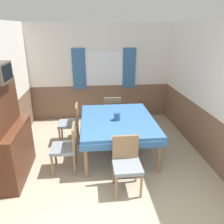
{
  "coord_description": "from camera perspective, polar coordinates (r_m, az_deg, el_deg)",
  "views": [
    {
      "loc": [
        -0.3,
        -1.66,
        2.45
      ],
      "look_at": [
        0.11,
        2.35,
        0.9
      ],
      "focal_mm": 35.0,
      "sensor_mm": 36.0,
      "label": 1
    }
  ],
  "objects": [
    {
      "name": "sideboard",
      "position": [
        4.05,
        -25.42,
        -6.56
      ],
      "size": [
        0.46,
        1.17,
        1.69
      ],
      "color": "#4C2819",
      "rests_on": "ground_plane"
    },
    {
      "name": "wall_back",
      "position": [
        6.09,
        -2.95,
        10.23
      ],
      "size": [
        4.23,
        0.1,
        2.6
      ],
      "color": "white",
      "rests_on": "ground_plane"
    },
    {
      "name": "vase",
      "position": [
        4.31,
        1.36,
        -1.18
      ],
      "size": [
        0.13,
        0.13,
        0.15
      ],
      "color": "#335684",
      "rests_on": "dining_table"
    },
    {
      "name": "chair_head_near",
      "position": [
        3.52,
        3.83,
        -12.83
      ],
      "size": [
        0.44,
        0.44,
        0.88
      ],
      "rotation": [
        0.0,
        0.0,
        3.14
      ],
      "color": "#93704C",
      "rests_on": "ground_plane"
    },
    {
      "name": "chair_left_near",
      "position": [
        4.01,
        -11.68,
        -8.66
      ],
      "size": [
        0.44,
        0.44,
        0.88
      ],
      "rotation": [
        0.0,
        0.0,
        1.57
      ],
      "color": "#93704C",
      "rests_on": "ground_plane"
    },
    {
      "name": "dining_table",
      "position": [
        4.43,
        1.44,
        -2.95
      ],
      "size": [
        1.48,
        1.8,
        0.75
      ],
      "color": "#386BA8",
      "rests_on": "ground_plane"
    },
    {
      "name": "chair_head_window",
      "position": [
        5.54,
        -0.06,
        0.34
      ],
      "size": [
        0.44,
        0.44,
        0.88
      ],
      "color": "#93704C",
      "rests_on": "ground_plane"
    },
    {
      "name": "wall_right",
      "position": [
        4.57,
        23.82,
        4.64
      ],
      "size": [
        0.05,
        4.7,
        2.6
      ],
      "color": "white",
      "rests_on": "ground_plane"
    },
    {
      "name": "chair_left_far",
      "position": [
        4.98,
        -10.6,
        -2.5
      ],
      "size": [
        0.44,
        0.44,
        0.88
      ],
      "rotation": [
        0.0,
        0.0,
        1.57
      ],
      "color": "#93704C",
      "rests_on": "ground_plane"
    }
  ]
}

